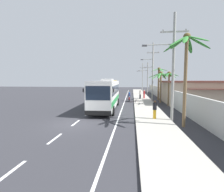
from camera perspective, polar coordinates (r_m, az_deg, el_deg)
ground_plane at (r=15.18m, az=-12.37°, el=-9.03°), size 160.00×160.00×0.00m
sidewalk_kerb at (r=24.25m, az=11.21°, el=-3.50°), size 3.20×90.00×0.14m
lane_markings at (r=29.08m, az=1.47°, el=-2.09°), size 3.72×71.10×0.01m
boundary_wall at (r=28.59m, az=18.23°, el=-0.15°), size 0.24×60.00×2.32m
coach_bus_foreground at (r=22.11m, az=-1.98°, el=0.89°), size 3.13×11.88×3.91m
coach_bus_far_lane at (r=52.09m, az=-0.54°, el=3.42°), size 3.29×12.26×3.97m
motorcycle_beside_bus at (r=30.35m, az=5.74°, el=-0.55°), size 0.56×1.96×1.64m
pedestrian_near_kerb at (r=34.94m, az=10.61°, el=0.70°), size 0.36×0.36×1.65m
pedestrian_midwalk at (r=33.89m, az=9.33°, el=0.61°), size 0.36×0.36×1.68m
pedestrian_far_walk at (r=16.48m, az=14.00°, el=-4.26°), size 0.36×0.36×1.71m
utility_pole_nearest at (r=16.31m, az=19.35°, el=9.76°), size 3.97×0.24×9.55m
utility_pole_mid at (r=30.88m, az=13.24°, el=8.13°), size 3.17×0.24×10.14m
utility_pole_far at (r=45.58m, az=11.62°, el=6.06°), size 3.62×0.24×8.28m
utility_pole_distant at (r=60.30m, az=10.05°, el=6.45°), size 3.10×0.24×9.62m
palm_nearest at (r=26.29m, az=18.37°, el=5.18°), size 2.73×2.54×4.99m
palm_second at (r=33.16m, az=15.25°, el=5.72°), size 3.02×2.90×6.10m
palm_third at (r=14.73m, az=23.29°, el=12.00°), size 3.60×3.82×7.32m
palm_fourth at (r=29.51m, az=15.90°, el=5.47°), size 4.09×4.01×5.18m
roadside_building at (r=30.67m, az=30.18°, el=1.02°), size 14.59×8.77×3.64m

